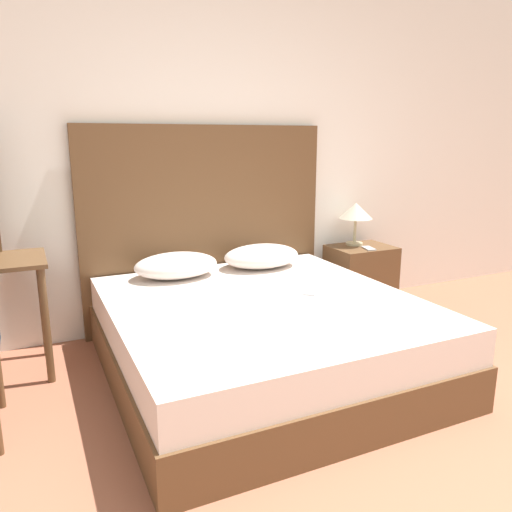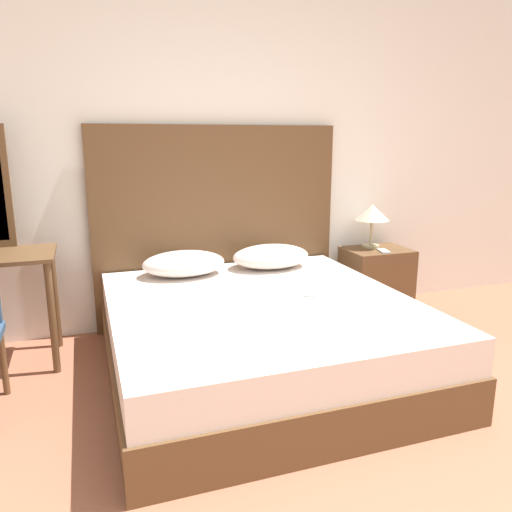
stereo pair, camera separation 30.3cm
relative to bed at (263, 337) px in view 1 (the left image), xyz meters
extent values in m
cube|color=white|center=(0.12, 1.05, 1.12)|extent=(10.00, 0.06, 2.70)
cube|color=brown|center=(0.00, 0.00, -0.10)|extent=(1.80, 1.90, 0.26)
cube|color=silver|center=(0.00, 0.00, 0.13)|extent=(1.76, 1.86, 0.21)
cube|color=brown|center=(0.00, 0.98, 0.52)|extent=(1.89, 0.05, 1.52)
ellipsoid|color=silver|center=(-0.33, 0.70, 0.32)|extent=(0.58, 0.40, 0.17)
ellipsoid|color=silver|center=(0.33, 0.70, 0.32)|extent=(0.58, 0.40, 0.17)
cube|color=#B7B7BC|center=(0.33, 0.01, 0.24)|extent=(0.14, 0.16, 0.01)
cube|color=brown|center=(1.27, 0.73, 0.04)|extent=(0.51, 0.40, 0.54)
cylinder|color=tan|center=(1.25, 0.81, 0.32)|extent=(0.14, 0.14, 0.02)
cylinder|color=tan|center=(1.25, 0.81, 0.43)|extent=(0.02, 0.02, 0.21)
cone|color=beige|center=(1.25, 0.81, 0.60)|extent=(0.28, 0.28, 0.13)
cube|color=#B7B7BC|center=(1.27, 0.63, 0.31)|extent=(0.10, 0.16, 0.01)
cylinder|color=brown|center=(-1.20, 0.42, 0.12)|extent=(0.04, 0.04, 0.70)
cylinder|color=brown|center=(-1.20, 0.84, 0.12)|extent=(0.04, 0.04, 0.70)
camera|label=1|loc=(-1.25, -2.58, 1.19)|focal=35.00mm
camera|label=2|loc=(-0.97, -2.69, 1.19)|focal=35.00mm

